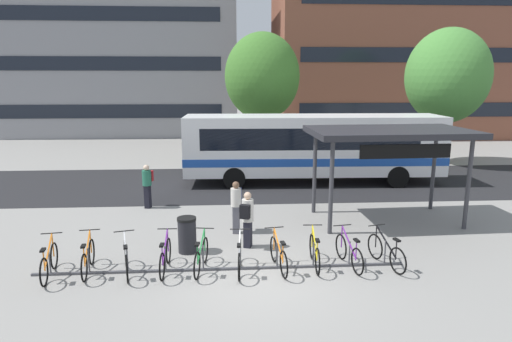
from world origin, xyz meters
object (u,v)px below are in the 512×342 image
(parked_bicycle_purple_3, at_px, (165,257))
(commuter_navy_pack_2, at_px, (236,203))
(parked_bicycle_black_9, at_px, (386,252))
(street_tree_1, at_px, (447,76))
(parked_bicycle_orange_6, at_px, (279,255))
(street_tree_0, at_px, (262,77))
(city_bus, at_px, (314,146))
(parked_bicycle_white_5, at_px, (240,258))
(parked_bicycle_orange_0, at_px, (49,263))
(parked_bicycle_purple_8, at_px, (349,253))
(transit_shelter, at_px, (390,136))
(commuter_black_pack_0, at_px, (247,216))
(trash_bin, at_px, (187,235))
(parked_bicycle_orange_1, at_px, (88,258))
(parked_bicycle_green_4, at_px, (201,256))
(commuter_red_pack_1, at_px, (147,183))
(parked_bicycle_yellow_7, at_px, (315,253))
(parked_bicycle_white_2, at_px, (126,260))

(parked_bicycle_purple_3, height_order, commuter_navy_pack_2, commuter_navy_pack_2)
(parked_bicycle_black_9, relative_size, street_tree_1, 0.22)
(parked_bicycle_orange_6, height_order, street_tree_0, street_tree_0)
(city_bus, relative_size, parked_bicycle_purple_3, 7.01)
(parked_bicycle_white_5, bearing_deg, parked_bicycle_orange_6, -82.86)
(parked_bicycle_orange_0, height_order, parked_bicycle_purple_3, same)
(city_bus, height_order, parked_bicycle_orange_0, city_bus)
(parked_bicycle_purple_8, distance_m, transit_shelter, 5.09)
(city_bus, relative_size, street_tree_0, 1.60)
(parked_bicycle_orange_6, relative_size, commuter_black_pack_0, 1.02)
(street_tree_1, bearing_deg, city_bus, -153.30)
(transit_shelter, xyz_separation_m, commuter_navy_pack_2, (-5.23, -0.93, -2.01))
(commuter_navy_pack_2, xyz_separation_m, trash_bin, (-1.43, -1.53, -0.47))
(parked_bicycle_white_5, bearing_deg, parked_bicycle_black_9, -85.56)
(parked_bicycle_purple_3, bearing_deg, parked_bicycle_orange_1, 89.60)
(parked_bicycle_green_4, xyz_separation_m, commuter_red_pack_1, (-2.40, 5.79, 0.59))
(commuter_black_pack_0, bearing_deg, trash_bin, 118.15)
(commuter_red_pack_1, distance_m, commuter_navy_pack_2, 4.50)
(city_bus, bearing_deg, parked_bicycle_yellow_7, -99.27)
(parked_bicycle_orange_6, bearing_deg, parked_bicycle_white_2, 81.96)
(parked_bicycle_green_4, relative_size, trash_bin, 1.66)
(trash_bin, bearing_deg, commuter_black_pack_0, 8.06)
(parked_bicycle_white_5, bearing_deg, commuter_red_pack_1, 32.45)
(city_bus, xyz_separation_m, transit_shelter, (1.43, -5.83, 1.23))
(commuter_red_pack_1, xyz_separation_m, commuter_navy_pack_2, (3.35, -2.99, 0.01))
(commuter_navy_pack_2, bearing_deg, parked_bicycle_black_9, 63.08)
(parked_bicycle_purple_8, bearing_deg, parked_bicycle_orange_1, 80.46)
(parked_bicycle_orange_6, height_order, commuter_red_pack_1, commuter_red_pack_1)
(parked_bicycle_orange_0, height_order, trash_bin, trash_bin)
(parked_bicycle_white_5, xyz_separation_m, commuter_red_pack_1, (-3.39, 5.93, 0.59))
(parked_bicycle_orange_6, bearing_deg, street_tree_1, -47.21)
(parked_bicycle_white_5, xyz_separation_m, parked_bicycle_black_9, (3.88, 0.12, 0.00))
(parked_bicycle_white_5, height_order, commuter_navy_pack_2, commuter_navy_pack_2)
(parked_bicycle_white_5, distance_m, commuter_red_pack_1, 6.85)
(parked_bicycle_green_4, relative_size, commuter_black_pack_0, 1.02)
(parked_bicycle_purple_8, xyz_separation_m, commuter_navy_pack_2, (-2.93, 2.78, 0.60))
(parked_bicycle_white_2, bearing_deg, commuter_black_pack_0, -77.92)
(parked_bicycle_orange_1, xyz_separation_m, parked_bicycle_orange_6, (4.89, -0.10, 0.00))
(parked_bicycle_orange_1, distance_m, commuter_navy_pack_2, 4.76)
(parked_bicycle_green_4, xyz_separation_m, commuter_black_pack_0, (1.26, 1.51, 0.58))
(transit_shelter, relative_size, street_tree_1, 0.71)
(transit_shelter, bearing_deg, street_tree_0, 104.47)
(parked_bicycle_orange_1, height_order, parked_bicycle_white_2, same)
(parked_bicycle_purple_8, height_order, street_tree_0, street_tree_0)
(parked_bicycle_green_4, distance_m, parked_bicycle_purple_8, 3.88)
(commuter_red_pack_1, relative_size, street_tree_1, 0.22)
(commuter_black_pack_0, relative_size, street_tree_1, 0.22)
(parked_bicycle_white_5, distance_m, street_tree_1, 18.91)
(parked_bicycle_orange_6, bearing_deg, transit_shelter, -56.43)
(parked_bicycle_orange_1, distance_m, parked_bicycle_green_4, 2.88)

